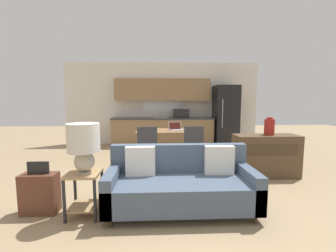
% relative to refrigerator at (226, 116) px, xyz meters
% --- Properties ---
extents(ground_plane, '(20.00, 20.00, 0.00)m').
position_rel_refrigerator_xyz_m(ground_plane, '(-2.03, -4.21, -0.97)').
color(ground_plane, '#9E8460').
extents(wall_back, '(6.40, 0.07, 2.70)m').
position_rel_refrigerator_xyz_m(wall_back, '(-2.03, 0.42, 0.39)').
color(wall_back, silver).
rests_on(wall_back, ground_plane).
extents(kitchen_counter, '(3.26, 0.65, 2.15)m').
position_rel_refrigerator_xyz_m(kitchen_counter, '(-2.02, 0.12, -0.12)').
color(kitchen_counter, '#8E704C').
rests_on(kitchen_counter, ground_plane).
extents(refrigerator, '(0.72, 0.77, 1.93)m').
position_rel_refrigerator_xyz_m(refrigerator, '(0.00, 0.00, 0.00)').
color(refrigerator, black).
rests_on(refrigerator, ground_plane).
extents(dining_table, '(1.47, 0.83, 0.75)m').
position_rel_refrigerator_xyz_m(dining_table, '(-1.96, -1.84, -0.29)').
color(dining_table, olive).
rests_on(dining_table, ground_plane).
extents(couch, '(1.92, 0.80, 0.84)m').
position_rel_refrigerator_xyz_m(couch, '(-1.90, -4.26, -0.63)').
color(couch, '#3D2D1E').
rests_on(couch, ground_plane).
extents(side_table, '(0.40, 0.40, 0.56)m').
position_rel_refrigerator_xyz_m(side_table, '(-3.13, -4.39, -0.60)').
color(side_table, tan).
rests_on(side_table, ground_plane).
extents(table_lamp, '(0.39, 0.39, 0.62)m').
position_rel_refrigerator_xyz_m(table_lamp, '(-3.11, -4.39, -0.03)').
color(table_lamp, '#B2A893').
rests_on(table_lamp, side_table).
extents(credenza, '(1.20, 0.45, 0.80)m').
position_rel_refrigerator_xyz_m(credenza, '(-0.13, -3.03, -0.56)').
color(credenza, brown).
rests_on(credenza, ground_plane).
extents(vase, '(0.19, 0.19, 0.34)m').
position_rel_refrigerator_xyz_m(vase, '(-0.07, -3.00, -0.01)').
color(vase, maroon).
rests_on(vase, credenza).
extents(dining_chair_near_right, '(0.45, 0.45, 0.94)m').
position_rel_refrigerator_xyz_m(dining_chair_near_right, '(-1.48, -2.61, -0.46)').
color(dining_chair_near_right, '#38383D').
rests_on(dining_chair_near_right, ground_plane).
extents(dining_chair_near_left, '(0.47, 0.47, 0.94)m').
position_rel_refrigerator_xyz_m(dining_chair_near_left, '(-2.42, -2.64, -0.46)').
color(dining_chair_near_left, '#38383D').
rests_on(dining_chair_near_left, ground_plane).
extents(laptop, '(0.38, 0.33, 0.20)m').
position_rel_refrigerator_xyz_m(laptop, '(-1.76, -1.84, -0.17)').
color(laptop, '#B7BABC').
rests_on(laptop, dining_table).
extents(suitcase, '(0.45, 0.22, 0.68)m').
position_rel_refrigerator_xyz_m(suitcase, '(-3.72, -4.30, -0.70)').
color(suitcase, brown).
rests_on(suitcase, ground_plane).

